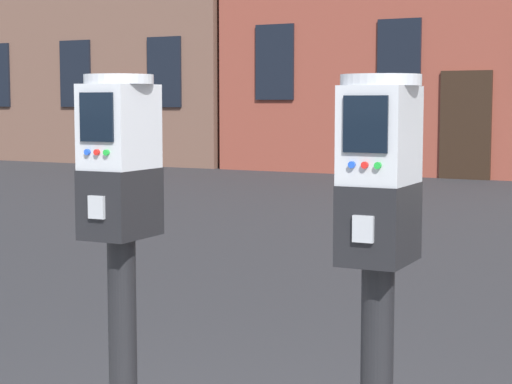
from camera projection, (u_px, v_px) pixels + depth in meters
parking_meter_near_kerb at (121, 218)px, 2.83m from camera, size 0.22×0.26×1.44m
parking_meter_twin_adjacent at (379, 240)px, 2.43m from camera, size 0.22×0.26×1.43m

